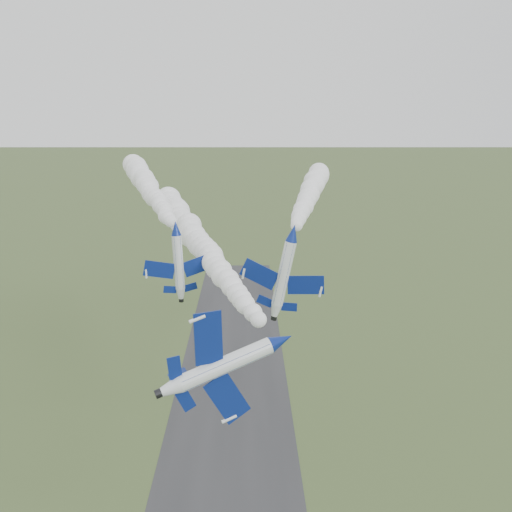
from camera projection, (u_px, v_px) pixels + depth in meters
The scene contains 7 objects.
runway at pixel (228, 467), 94.96m from camera, with size 24.00×260.00×0.04m, color #2B2B2D.
jet_lead at pixel (282, 341), 56.20m from camera, with size 6.80×14.01×11.51m.
smoke_trail_jet_lead at pixel (199, 243), 87.23m from camera, with size 5.00×61.16×5.00m, color white, non-canonical shape.
jet_pair_left at pixel (176, 228), 77.21m from camera, with size 9.80×11.42×2.87m.
smoke_trail_jet_pair_left at pixel (149, 187), 105.35m from camera, with size 4.67×55.99×4.67m, color white, non-canonical shape.
jet_pair_right at pixel (293, 233), 78.20m from camera, with size 11.86×14.31×4.05m.
smoke_trail_jet_pair_right at pixel (310, 194), 107.65m from camera, with size 4.77×54.14×4.77m, color white, non-canonical shape.
Camera 1 is at (3.24, -53.63, 57.25)m, focal length 40.00 mm.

